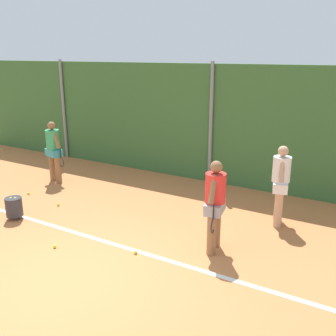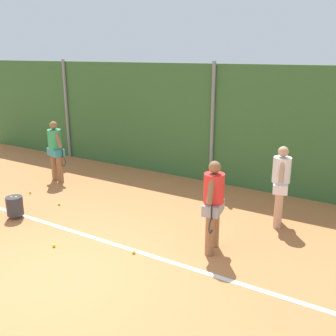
# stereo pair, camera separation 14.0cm
# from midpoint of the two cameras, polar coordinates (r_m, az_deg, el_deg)

# --- Properties ---
(ground_plane) EXTENTS (29.18, 29.18, 0.00)m
(ground_plane) POSITION_cam_midpoint_polar(r_m,az_deg,el_deg) (7.87, -6.66, -10.13)
(ground_plane) COLOR #C67542
(hedge_fence_backdrop) EXTENTS (18.97, 0.25, 3.26)m
(hedge_fence_backdrop) POSITION_cam_midpoint_polar(r_m,az_deg,el_deg) (10.78, 6.35, 6.41)
(hedge_fence_backdrop) COLOR #386633
(hedge_fence_backdrop) RESTS_ON ground_plane
(fence_post_left) EXTENTS (0.10, 0.10, 3.33)m
(fence_post_left) POSITION_cam_midpoint_polar(r_m,az_deg,el_deg) (13.77, -15.46, 8.28)
(fence_post_left) COLOR gray
(fence_post_left) RESTS_ON ground_plane
(fence_post_center) EXTENTS (0.10, 0.10, 3.33)m
(fence_post_center) POSITION_cam_midpoint_polar(r_m,az_deg,el_deg) (10.62, 5.97, 6.45)
(fence_post_center) COLOR gray
(fence_post_center) RESTS_ON ground_plane
(court_baseline_paint) EXTENTS (13.86, 0.10, 0.01)m
(court_baseline_paint) POSITION_cam_midpoint_polar(r_m,az_deg,el_deg) (7.61, -8.33, -11.14)
(court_baseline_paint) COLOR white
(court_baseline_paint) RESTS_ON ground_plane
(player_foreground_near) EXTENTS (0.38, 0.78, 1.73)m
(player_foreground_near) POSITION_cam_midpoint_polar(r_m,az_deg,el_deg) (6.99, 6.39, -4.97)
(player_foreground_near) COLOR #8C603D
(player_foreground_near) RESTS_ON ground_plane
(player_midcourt) EXTENTS (0.79, 0.42, 1.73)m
(player_midcourt) POSITION_cam_midpoint_polar(r_m,az_deg,el_deg) (11.24, -16.91, 2.75)
(player_midcourt) COLOR #8C603D
(player_midcourt) RESTS_ON ground_plane
(player_backcourt_far) EXTENTS (0.42, 0.70, 1.72)m
(player_backcourt_far) POSITION_cam_midpoint_polar(r_m,az_deg,el_deg) (8.37, 15.86, -1.86)
(player_backcourt_far) COLOR tan
(player_backcourt_far) RESTS_ON ground_plane
(ball_hopper) EXTENTS (0.36, 0.36, 0.51)m
(ball_hopper) POSITION_cam_midpoint_polar(r_m,az_deg,el_deg) (9.18, -22.23, -5.32)
(ball_hopper) COLOR #2D2D33
(ball_hopper) RESTS_ON ground_plane
(tennis_ball_0) EXTENTS (0.07, 0.07, 0.07)m
(tennis_ball_0) POSITION_cam_midpoint_polar(r_m,az_deg,el_deg) (10.24, 7.66, -3.48)
(tennis_ball_0) COLOR #CCDB33
(tennis_ball_0) RESTS_ON ground_plane
(tennis_ball_3) EXTENTS (0.07, 0.07, 0.07)m
(tennis_ball_3) POSITION_cam_midpoint_polar(r_m,az_deg,el_deg) (10.68, -20.29, -3.53)
(tennis_ball_3) COLOR #CCDB33
(tennis_ball_3) RESTS_ON ground_plane
(tennis_ball_4) EXTENTS (0.07, 0.07, 0.07)m
(tennis_ball_4) POSITION_cam_midpoint_polar(r_m,az_deg,el_deg) (9.69, -16.33, -5.22)
(tennis_ball_4) COLOR #CCDB33
(tennis_ball_4) RESTS_ON ground_plane
(tennis_ball_5) EXTENTS (0.07, 0.07, 0.07)m
(tennis_ball_5) POSITION_cam_midpoint_polar(r_m,az_deg,el_deg) (7.73, -16.90, -11.02)
(tennis_ball_5) COLOR #CCDB33
(tennis_ball_5) RESTS_ON ground_plane
(tennis_ball_6) EXTENTS (0.07, 0.07, 0.07)m
(tennis_ball_6) POSITION_cam_midpoint_polar(r_m,az_deg,el_deg) (7.25, -5.40, -12.30)
(tennis_ball_6) COLOR #CCDB33
(tennis_ball_6) RESTS_ON ground_plane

